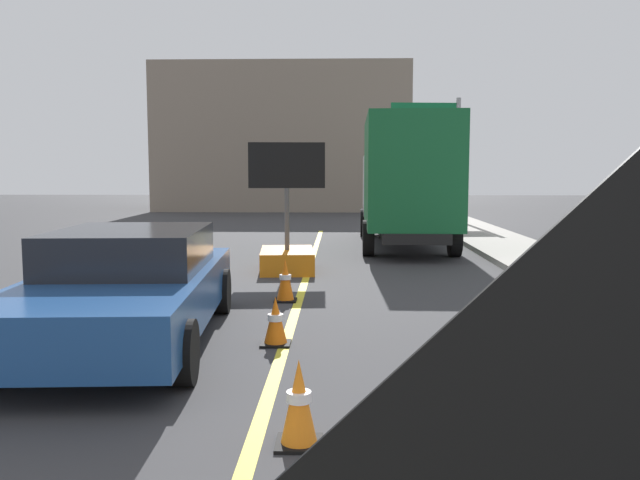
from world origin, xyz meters
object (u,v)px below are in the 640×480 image
(box_truck, at_px, (406,180))
(traffic_cone_curbside, at_px, (285,280))
(pickup_car, at_px, (128,286))
(traffic_cone_mid_lane, at_px, (299,403))
(arrow_board_trailer, at_px, (287,248))
(traffic_cone_far_lane, at_px, (276,321))
(highway_guide_sign, at_px, (438,138))

(box_truck, height_order, traffic_cone_curbside, box_truck)
(pickup_car, height_order, traffic_cone_mid_lane, pickup_car)
(arrow_board_trailer, relative_size, traffic_cone_curbside, 3.86)
(pickup_car, relative_size, traffic_cone_mid_lane, 7.61)
(pickup_car, xyz_separation_m, traffic_cone_far_lane, (1.82, -0.10, -0.41))
(traffic_cone_curbside, bearing_deg, traffic_cone_mid_lane, -84.21)
(pickup_car, bearing_deg, box_truck, 66.99)
(pickup_car, distance_m, traffic_cone_far_lane, 1.87)
(box_truck, distance_m, traffic_cone_curbside, 8.41)
(pickup_car, distance_m, highway_guide_sign, 19.82)
(traffic_cone_mid_lane, xyz_separation_m, traffic_cone_curbside, (-0.57, 5.61, 0.01))
(highway_guide_sign, bearing_deg, traffic_cone_mid_lane, -101.07)
(box_truck, relative_size, pickup_car, 1.51)
(traffic_cone_far_lane, bearing_deg, pickup_car, 176.70)
(pickup_car, height_order, traffic_cone_far_lane, pickup_car)
(arrow_board_trailer, xyz_separation_m, traffic_cone_mid_lane, (0.80, -8.90, -0.15))
(arrow_board_trailer, bearing_deg, highway_guide_sign, 68.36)
(traffic_cone_mid_lane, bearing_deg, traffic_cone_far_lane, 99.03)
(traffic_cone_far_lane, relative_size, traffic_cone_curbside, 0.84)
(highway_guide_sign, bearing_deg, arrow_board_trailer, -111.64)
(pickup_car, bearing_deg, traffic_cone_mid_lane, -53.01)
(traffic_cone_far_lane, xyz_separation_m, traffic_cone_curbside, (-0.10, 2.68, 0.05))
(box_truck, bearing_deg, arrow_board_trailer, -122.93)
(arrow_board_trailer, distance_m, traffic_cone_mid_lane, 8.94)
(arrow_board_trailer, height_order, traffic_cone_curbside, arrow_board_trailer)
(arrow_board_trailer, relative_size, box_truck, 0.35)
(box_truck, xyz_separation_m, pickup_car, (-4.41, -10.39, -1.17))
(highway_guide_sign, relative_size, traffic_cone_curbside, 7.15)
(arrow_board_trailer, xyz_separation_m, highway_guide_sign, (5.02, 12.66, 2.94))
(arrow_board_trailer, bearing_deg, pickup_car, -104.19)
(traffic_cone_mid_lane, bearing_deg, traffic_cone_curbside, 95.79)
(traffic_cone_curbside, bearing_deg, highway_guide_sign, 73.28)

